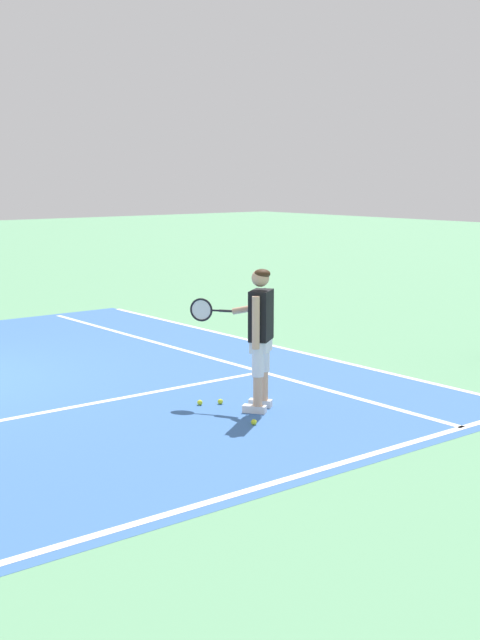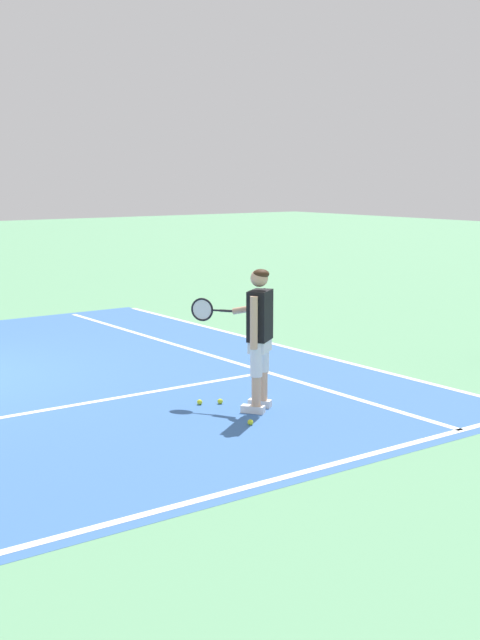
{
  "view_description": "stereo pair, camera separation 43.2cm",
  "coord_description": "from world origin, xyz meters",
  "px_view_note": "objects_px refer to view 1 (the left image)",
  "views": [
    {
      "loc": [
        -3.6,
        -11.59,
        2.8
      ],
      "look_at": [
        2.81,
        -3.56,
        1.05
      ],
      "focal_mm": 47.84,
      "sensor_mm": 36.0,
      "label": 1
    },
    {
      "loc": [
        -3.25,
        -11.85,
        2.8
      ],
      "look_at": [
        2.81,
        -3.56,
        1.05
      ],
      "focal_mm": 47.84,
      "sensor_mm": 36.0,
      "label": 2
    }
  ],
  "objects_px": {
    "tennis_player": "(259,329)",
    "tennis_ball_by_baseline": "(220,402)",
    "tennis_ball_mid_court": "(254,422)",
    "tennis_ball_near_feet": "(200,403)"
  },
  "relations": [
    {
      "from": "tennis_ball_near_feet",
      "to": "tennis_ball_mid_court",
      "type": "height_order",
      "value": "same"
    },
    {
      "from": "tennis_player",
      "to": "tennis_ball_near_feet",
      "type": "xyz_separation_m",
      "value": [
        -0.44,
        0.61,
        -0.96
      ]
    },
    {
      "from": "tennis_player",
      "to": "tennis_ball_by_baseline",
      "type": "height_order",
      "value": "tennis_player"
    },
    {
      "from": "tennis_player",
      "to": "tennis_ball_by_baseline",
      "type": "bearing_deg",
      "value": 113.43
    },
    {
      "from": "tennis_ball_near_feet",
      "to": "tennis_player",
      "type": "bearing_deg",
      "value": -54.26
    },
    {
      "from": "tennis_ball_by_baseline",
      "to": "tennis_ball_mid_court",
      "type": "xyz_separation_m",
      "value": [
        -0.24,
        -0.95,
        0.0
      ]
    },
    {
      "from": "tennis_ball_mid_court",
      "to": "tennis_player",
      "type": "bearing_deg",
      "value": 45.42
    },
    {
      "from": "tennis_player",
      "to": "tennis_ball_mid_court",
      "type": "bearing_deg",
      "value": -134.58
    },
    {
      "from": "tennis_ball_near_feet",
      "to": "tennis_ball_by_baseline",
      "type": "height_order",
      "value": "same"
    },
    {
      "from": "tennis_ball_near_feet",
      "to": "tennis_ball_by_baseline",
      "type": "distance_m",
      "value": 0.26
    }
  ]
}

